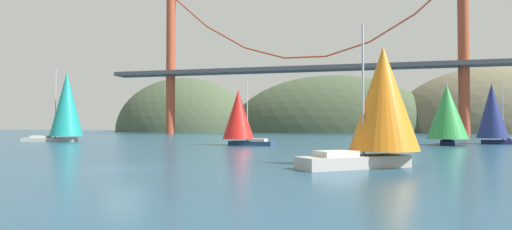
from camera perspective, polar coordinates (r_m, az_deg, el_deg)
The scene contains 11 objects.
ground_plane at distance 26.96m, azimuth -17.84°, elevation -7.14°, with size 360.00×360.00×0.00m, color navy.
headland_right at distance 164.50m, azimuth 29.86°, elevation -2.17°, with size 68.75×44.00×46.04m, color #6B664C.
headland_center at distance 158.18m, azimuth 10.35°, elevation -2.37°, with size 78.27×44.00×43.13m, color #425138.
headland_left at distance 172.32m, azimuth -10.01°, elevation -2.29°, with size 57.27×44.00×44.37m, color #425138.
suspension_bridge at distance 120.02m, azimuth 6.81°, elevation 7.04°, with size 119.96×6.00×43.78m.
sailboat_green_sail at distance 61.40m, azimuth 24.99°, elevation 0.24°, with size 6.20×9.21×8.87m.
sailboat_orange_sail at distance 28.24m, azimuth 16.93°, elevation 1.56°, with size 8.73×7.70×9.27m.
sailboat_red_spinnaker at distance 55.58m, azimuth -2.37°, elevation -0.15°, with size 7.40×4.74×8.76m.
sailboat_navy_sail at distance 68.36m, azimuth 30.03°, elevation 0.33°, with size 7.71×4.49×9.08m.
sailboat_teal_sail at distance 75.33m, azimuth -24.90°, elevation 1.19°, with size 10.04×6.62×12.00m.
channel_buoy at distance 56.09m, azimuth 15.07°, elevation -3.77°, with size 1.10×1.10×2.64m.
Camera 1 is at (13.96, -22.90, 2.72)m, focal length 28.82 mm.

